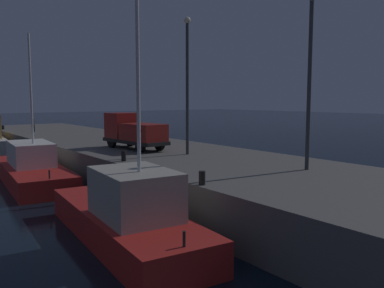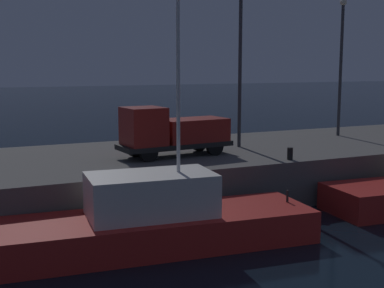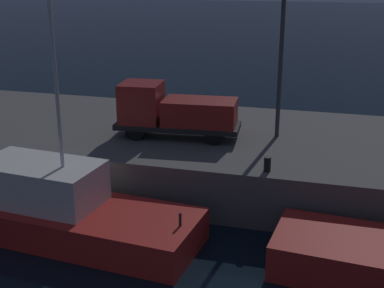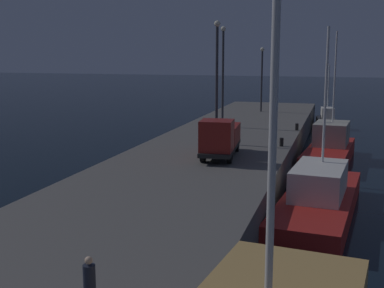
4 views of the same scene
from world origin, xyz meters
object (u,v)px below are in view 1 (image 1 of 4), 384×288
Objects in this scene: bollard_west at (202,178)px; dockworker at (33,123)px; bollard_central at (124,156)px; fishing_trawler_red at (127,216)px; lamp_post_west at (187,76)px; lamp_post_east at (310,69)px; bollard_east at (3,127)px; fishing_boat_blue at (32,169)px; utility_truck at (133,131)px.

dockworker is at bearing 176.23° from bollard_west.
fishing_trawler_red is at bearing -26.14° from bollard_central.
bollard_central is at bearing -87.66° from lamp_post_west.
bollard_east is (-39.15, -6.20, -4.81)m from lamp_post_east.
dockworker is 3.53× the size of bollard_east.
fishing_boat_blue is 8.89m from bollard_central.
lamp_post_east is 33.66m from dockworker.
dockworker is 32.95m from bollard_west.
fishing_trawler_red is at bearing -4.76° from bollard_east.
fishing_boat_blue is at bearing -7.30° from bollard_east.
utility_truck is (-4.71, -1.41, -3.78)m from lamp_post_west.
fishing_trawler_red is 0.87× the size of fishing_boat_blue.
utility_truck reaches higher than bollard_west.
bollard_west is at bearing -2.84° from bollard_central.
fishing_boat_blue is 23.05m from bollard_east.
fishing_trawler_red is 19.01× the size of bollard_west.
fishing_trawler_red is 12.02m from lamp_post_west.
bollard_west is at bearing -32.22° from lamp_post_west.
fishing_boat_blue is 16.36m from bollard_west.
bollard_central reaches higher than bollard_east.
bollard_east is (-6.02, -1.83, -0.72)m from dockworker.
bollard_central is 1.25× the size of bollard_east.
lamp_post_east is 15.05× the size of bollard_west.
utility_truck is at bearing 146.27° from bollard_central.
dockworker is at bearing -172.47° from lamp_post_east.
bollard_west is 0.97× the size of bollard_central.
lamp_post_west is 6.20m from utility_truck.
bollard_central is at bearing 19.84° from fishing_boat_blue.
utility_truck is 9.99× the size of bollard_central.
bollard_west is 7.86m from bollard_central.
utility_truck reaches higher than bollard_central.
fishing_boat_blue is 21.18× the size of bollard_central.
utility_truck is 13.30m from bollard_west.
fishing_trawler_red is 1.27× the size of lamp_post_west.
fishing_boat_blue is 1.45× the size of lamp_post_west.
utility_truck is (3.34, 6.24, 2.52)m from fishing_boat_blue.
lamp_post_east is (8.29, 1.47, 0.01)m from lamp_post_west.
lamp_post_east is 5.21× the size of dockworker.
lamp_post_west is (8.04, 7.65, 6.30)m from fishing_boat_blue.
bollard_east is at bearing -172.76° from utility_truck.
lamp_post_east reaches higher than fishing_trawler_red.
bollard_west is (8.04, -5.07, -4.75)m from lamp_post_west.
lamp_post_east is 13.85m from utility_truck.
lamp_post_east reaches higher than dockworker.
fishing_boat_blue is at bearing -170.88° from bollard_west.
fishing_boat_blue is at bearing -160.16° from bollard_central.
fishing_trawler_red is 37.66m from bollard_east.
utility_truck reaches higher than bollard_east.
fishing_boat_blue is 7.51m from utility_truck.
fishing_trawler_red is at bearing -49.72° from lamp_post_west.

